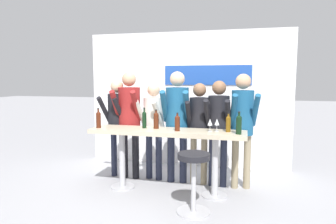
% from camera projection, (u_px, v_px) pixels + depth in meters
% --- Properties ---
extents(ground_plane, '(40.00, 40.00, 0.00)m').
position_uv_depth(ground_plane, '(167.00, 192.00, 4.42)').
color(ground_plane, '#9E9EA3').
extents(back_wall, '(3.86, 0.12, 2.54)m').
position_uv_depth(back_wall, '(187.00, 99.00, 5.73)').
color(back_wall, white).
rests_on(back_wall, ground_plane).
extents(tasting_table, '(2.26, 0.51, 0.93)m').
position_uv_depth(tasting_table, '(167.00, 141.00, 4.33)').
color(tasting_table, beige).
rests_on(tasting_table, ground_plane).
extents(bar_stool, '(0.42, 0.42, 0.76)m').
position_uv_depth(bar_stool, '(194.00, 173.00, 3.67)').
color(bar_stool, '#B2B2B7').
rests_on(bar_stool, ground_plane).
extents(person_far_left, '(0.43, 0.54, 1.64)m').
position_uv_depth(person_far_left, '(117.00, 117.00, 5.00)').
color(person_far_left, '#23283D').
rests_on(person_far_left, ground_plane).
extents(person_left, '(0.44, 0.56, 1.77)m').
position_uv_depth(person_left, '(129.00, 113.00, 4.90)').
color(person_left, black).
rests_on(person_left, ground_plane).
extents(person_center_left, '(0.45, 0.55, 1.58)m').
position_uv_depth(person_center_left, '(153.00, 120.00, 4.87)').
color(person_center_left, '#23283D').
rests_on(person_center_left, ground_plane).
extents(person_center, '(0.46, 0.57, 1.77)m').
position_uv_depth(person_center, '(177.00, 114.00, 4.71)').
color(person_center, '#23283D').
rests_on(person_center, ground_plane).
extents(person_center_right, '(0.38, 0.49, 1.59)m').
position_uv_depth(person_center_right, '(199.00, 122.00, 4.64)').
color(person_center_right, gray).
rests_on(person_center_right, ground_plane).
extents(person_right, '(0.39, 0.50, 1.63)m').
position_uv_depth(person_right, '(218.00, 121.00, 4.53)').
color(person_right, '#23283D').
rests_on(person_right, ground_plane).
extents(person_far_right, '(0.44, 0.57, 1.73)m').
position_uv_depth(person_far_right, '(242.00, 117.00, 4.44)').
color(person_far_right, gray).
rests_on(person_far_right, ground_plane).
extents(wine_bottle_0, '(0.07, 0.07, 0.26)m').
position_uv_depth(wine_bottle_0, '(177.00, 122.00, 4.21)').
color(wine_bottle_0, '#4C1E0F').
rests_on(wine_bottle_0, tasting_table).
extents(wine_bottle_1, '(0.07, 0.07, 0.27)m').
position_uv_depth(wine_bottle_1, '(228.00, 123.00, 4.13)').
color(wine_bottle_1, brown).
rests_on(wine_bottle_1, tasting_table).
extents(wine_bottle_2, '(0.08, 0.08, 0.28)m').
position_uv_depth(wine_bottle_2, '(156.00, 120.00, 4.41)').
color(wine_bottle_2, '#4C1E0F').
rests_on(wine_bottle_2, tasting_table).
extents(wine_bottle_3, '(0.07, 0.07, 0.30)m').
position_uv_depth(wine_bottle_3, '(239.00, 124.00, 3.96)').
color(wine_bottle_3, black).
rests_on(wine_bottle_3, tasting_table).
extents(wine_bottle_4, '(0.06, 0.06, 0.31)m').
position_uv_depth(wine_bottle_4, '(144.00, 119.00, 4.45)').
color(wine_bottle_4, black).
rests_on(wine_bottle_4, tasting_table).
extents(wine_bottle_5, '(0.07, 0.07, 0.30)m').
position_uv_depth(wine_bottle_5, '(98.00, 119.00, 4.47)').
color(wine_bottle_5, '#4C1E0F').
rests_on(wine_bottle_5, tasting_table).
extents(wine_glass_0, '(0.07, 0.07, 0.18)m').
position_uv_depth(wine_glass_0, '(210.00, 123.00, 4.16)').
color(wine_glass_0, silver).
rests_on(wine_glass_0, tasting_table).
extents(wine_glass_1, '(0.07, 0.07, 0.18)m').
position_uv_depth(wine_glass_1, '(217.00, 122.00, 4.19)').
color(wine_glass_1, silver).
rests_on(wine_glass_1, tasting_table).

